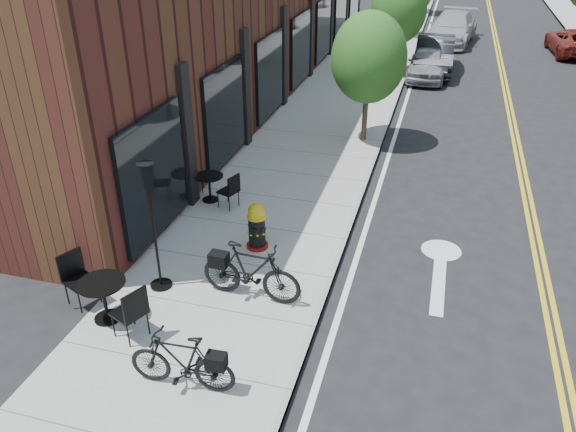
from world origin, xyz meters
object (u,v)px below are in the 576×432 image
(parked_car_a, at_px, (427,63))
(parked_car_b, at_px, (434,55))
(bistro_set_c, at_px, (209,184))
(bicycle_left, at_px, (182,361))
(bicycle_right, at_px, (251,272))
(fire_hydrant, at_px, (257,226))
(bistro_set_b, at_px, (104,295))
(patio_umbrella, at_px, (150,201))
(parked_car_far, at_px, (574,42))
(parked_car_c, at_px, (452,28))

(parked_car_a, xyz_separation_m, parked_car_b, (0.22, 1.16, 0.10))
(parked_car_b, bearing_deg, bistro_set_c, -108.92)
(bistro_set_c, height_order, parked_car_a, parked_car_a)
(bicycle_left, distance_m, bicycle_right, 2.37)
(fire_hydrant, xyz_separation_m, bistro_set_c, (-1.79, 1.73, -0.06))
(bicycle_right, relative_size, bistro_set_c, 1.16)
(bistro_set_b, relative_size, bistro_set_c, 1.16)
(fire_hydrant, relative_size, bicycle_left, 0.64)
(bistro_set_c, xyz_separation_m, patio_umbrella, (0.46, -3.54, 1.40))
(parked_car_b, bearing_deg, parked_car_a, -101.72)
(parked_car_a, bearing_deg, fire_hydrant, -99.27)
(bistro_set_c, relative_size, patio_umbrella, 0.64)
(bistro_set_b, distance_m, parked_car_b, 19.46)
(bicycle_right, distance_m, bistro_set_b, 2.58)
(parked_car_far, bearing_deg, bicycle_right, 65.05)
(bicycle_left, distance_m, bistro_set_c, 6.10)
(patio_umbrella, bearing_deg, parked_car_far, 65.40)
(bistro_set_c, distance_m, parked_car_b, 14.96)
(bicycle_left, bearing_deg, parked_car_far, 157.14)
(bicycle_left, bearing_deg, parked_car_b, 169.34)
(parked_car_far, bearing_deg, parked_car_a, 39.85)
(patio_umbrella, xyz_separation_m, parked_car_c, (4.71, 23.99, -1.18))
(bistro_set_b, distance_m, parked_car_far, 26.48)
(bistro_set_b, bearing_deg, bistro_set_c, 113.45)
(patio_umbrella, relative_size, parked_car_b, 0.56)
(bistro_set_b, relative_size, parked_car_far, 0.43)
(bistro_set_b, height_order, parked_car_b, parked_car_b)
(parked_car_b, bearing_deg, bicycle_right, -98.60)
(bistro_set_b, xyz_separation_m, patio_umbrella, (0.46, 1.13, 1.32))
(fire_hydrant, relative_size, parked_car_a, 0.28)
(bicycle_left, xyz_separation_m, bistro_set_c, (-1.97, 5.77, -0.06))
(parked_car_far, bearing_deg, fire_hydrant, 62.49)
(fire_hydrant, height_order, patio_umbrella, patio_umbrella)
(fire_hydrant, xyz_separation_m, parked_car_far, (9.18, 21.15, -0.01))
(bistro_set_b, relative_size, patio_umbrella, 0.75)
(patio_umbrella, bearing_deg, fire_hydrant, 53.81)
(parked_car_b, xyz_separation_m, parked_car_far, (6.38, 5.18, -0.14))
(parked_car_a, distance_m, parked_car_far, 9.16)
(patio_umbrella, distance_m, parked_car_c, 24.48)
(parked_car_a, height_order, parked_car_b, parked_car_b)
(bicycle_left, bearing_deg, bicycle_right, 170.14)
(parked_car_c, bearing_deg, bicycle_right, -89.24)
(bistro_set_c, bearing_deg, bistro_set_b, -70.24)
(bicycle_right, distance_m, parked_car_a, 16.63)
(fire_hydrant, xyz_separation_m, bicycle_left, (0.18, -4.04, -0.00))
(patio_umbrella, distance_m, parked_car_far, 25.29)
(bicycle_right, height_order, parked_car_c, parked_car_c)
(fire_hydrant, distance_m, parked_car_far, 23.06)
(bicycle_right, xyz_separation_m, parked_car_b, (2.35, 17.65, 0.06))
(bicycle_left, height_order, patio_umbrella, patio_umbrella)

